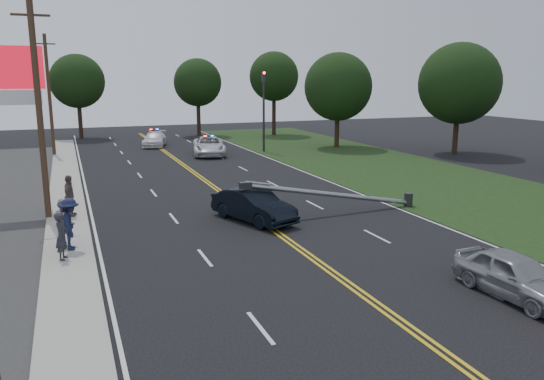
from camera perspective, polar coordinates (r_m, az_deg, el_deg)
name	(u,v)px	position (r m, az deg, el deg)	size (l,w,h in m)	color
ground	(346,282)	(17.70, 7.94, -9.81)	(120.00, 120.00, 0.00)	black
sidewalk	(68,227)	(25.14, -21.14, -3.75)	(1.80, 70.00, 0.12)	#A39E93
grass_verge	(465,191)	(33.18, 20.03, -0.06)	(12.00, 80.00, 0.01)	black
centerline_yellow	(248,211)	(26.44, -2.64, -2.29)	(0.36, 80.00, 0.00)	gold
pylon_sign	(9,89)	(28.39, -26.43, 9.70)	(3.20, 0.35, 8.00)	gray
traffic_signal	(264,104)	(47.29, -0.90, 9.21)	(0.28, 0.41, 7.05)	#2D2D30
fallen_streetlight	(342,195)	(26.09, 7.51, -0.53)	(9.36, 0.44, 1.91)	#2D2D30
utility_pole_mid	(39,110)	(26.35, -23.76, 7.85)	(1.60, 0.28, 10.00)	#382619
utility_pole_far	(49,95)	(48.32, -22.83, 9.39)	(1.60, 0.28, 10.00)	#382619
tree_6	(77,81)	(61.27, -20.21, 10.92)	(5.72, 5.72, 8.98)	black
tree_7	(198,83)	(61.01, -8.01, 11.37)	(5.31, 5.31, 8.61)	black
tree_8	(274,77)	(61.25, 0.21, 12.11)	(5.55, 5.55, 9.39)	black
tree_9	(338,87)	(50.61, 7.12, 10.95)	(6.30, 6.30, 8.81)	black
tree_13	(459,84)	(48.52, 19.50, 10.75)	(6.86, 6.86, 9.45)	black
crashed_sedan	(253,205)	(24.49, -2.02, -1.66)	(1.59, 4.57, 1.51)	black
waiting_sedan	(515,275)	(17.83, 24.69, -8.33)	(1.62, 4.03, 1.37)	#929499
emergency_a	(209,146)	(45.72, -6.79, 4.73)	(2.61, 5.67, 1.58)	silver
emergency_b	(155,139)	(52.46, -12.51, 5.36)	(1.94, 4.78, 1.39)	silver
bystander_a	(62,236)	(20.45, -21.68, -4.62)	(0.63, 0.42, 1.74)	#2A2A32
bystander_b	(65,222)	(22.11, -21.42, -3.22)	(0.90, 0.71, 1.86)	#AAAAAE
bystander_c	(70,224)	(21.48, -20.88, -3.43)	(1.28, 0.74, 1.99)	#181D3C
bystander_d	(69,196)	(26.61, -20.96, -0.58)	(1.15, 0.48, 1.96)	#62534F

